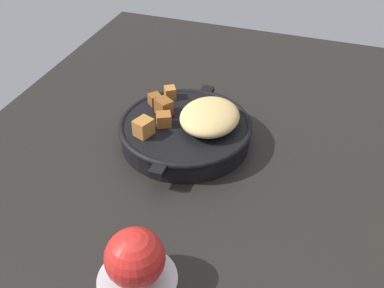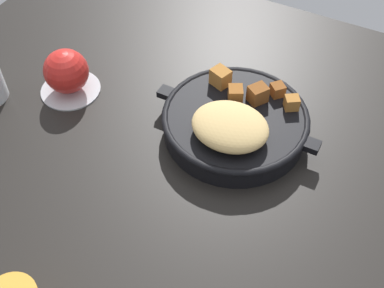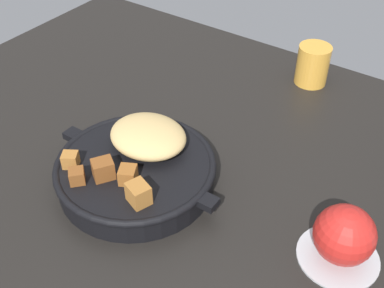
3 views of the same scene
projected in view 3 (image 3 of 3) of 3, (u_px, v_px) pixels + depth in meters
ground_plane at (178, 176)px, 79.37cm from camera, size 117.16×92.28×2.40cm
cast_iron_skillet at (137, 166)px, 74.90cm from camera, size 29.25×24.91×8.12cm
saucer_plate at (338, 256)px, 65.33cm from camera, size 11.11×11.11×0.60cm
red_apple at (344, 235)px, 62.52cm from camera, size 8.14×8.14×8.14cm
juice_glass_amber at (313, 65)px, 96.48cm from camera, size 6.46×6.46×8.00cm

